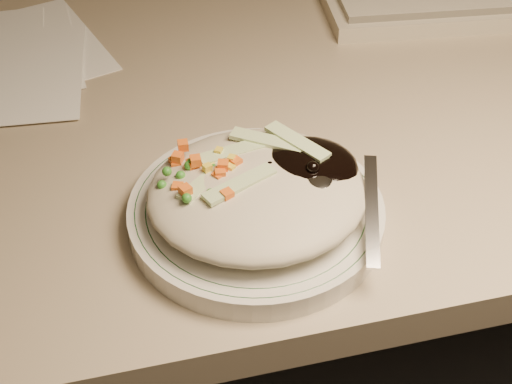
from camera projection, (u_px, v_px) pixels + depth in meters
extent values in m
cube|color=gray|center=(288.00, 96.00, 0.83)|extent=(1.40, 0.70, 0.04)
cylinder|color=silver|center=(256.00, 214.00, 0.64)|extent=(0.23, 0.23, 0.02)
torus|color=#144723|center=(256.00, 205.00, 0.63)|extent=(0.22, 0.22, 0.00)
torus|color=#144723|center=(256.00, 205.00, 0.63)|extent=(0.20, 0.20, 0.00)
ellipsoid|color=#B1A88F|center=(257.00, 192.00, 0.61)|extent=(0.19, 0.18, 0.04)
ellipsoid|color=black|center=(303.00, 169.00, 0.63)|extent=(0.10, 0.09, 0.03)
ellipsoid|color=orange|center=(202.00, 184.00, 0.62)|extent=(0.08, 0.08, 0.02)
sphere|color=black|center=(270.00, 167.00, 0.62)|extent=(0.01, 0.01, 0.01)
sphere|color=black|center=(300.00, 158.00, 0.63)|extent=(0.01, 0.01, 0.01)
sphere|color=black|center=(327.00, 156.00, 0.62)|extent=(0.01, 0.01, 0.01)
sphere|color=black|center=(315.00, 153.00, 0.64)|extent=(0.01, 0.01, 0.01)
sphere|color=black|center=(313.00, 168.00, 0.61)|extent=(0.01, 0.01, 0.01)
sphere|color=black|center=(299.00, 163.00, 0.62)|extent=(0.01, 0.01, 0.01)
sphere|color=black|center=(308.00, 154.00, 0.63)|extent=(0.01, 0.01, 0.01)
cube|color=orange|center=(196.00, 161.00, 0.61)|extent=(0.01, 0.01, 0.01)
cube|color=orange|center=(219.00, 184.00, 0.60)|extent=(0.01, 0.01, 0.01)
cube|color=orange|center=(178.00, 158.00, 0.62)|extent=(0.01, 0.01, 0.01)
cube|color=orange|center=(223.00, 166.00, 0.61)|extent=(0.01, 0.01, 0.01)
cube|color=orange|center=(220.00, 174.00, 0.60)|extent=(0.01, 0.01, 0.01)
cube|color=orange|center=(175.00, 162.00, 0.63)|extent=(0.01, 0.01, 0.01)
cube|color=orange|center=(193.00, 164.00, 0.62)|extent=(0.01, 0.01, 0.01)
cube|color=orange|center=(219.00, 177.00, 0.60)|extent=(0.01, 0.01, 0.01)
cube|color=orange|center=(236.00, 163.00, 0.61)|extent=(0.01, 0.01, 0.01)
cube|color=orange|center=(183.00, 145.00, 0.63)|extent=(0.01, 0.01, 0.01)
cube|color=orange|center=(185.00, 190.00, 0.59)|extent=(0.01, 0.01, 0.01)
cube|color=orange|center=(227.00, 195.00, 0.58)|extent=(0.01, 0.01, 0.01)
cube|color=orange|center=(178.00, 188.00, 0.60)|extent=(0.01, 0.01, 0.01)
cube|color=orange|center=(177.00, 165.00, 0.63)|extent=(0.01, 0.01, 0.01)
sphere|color=#388C28|center=(218.00, 171.00, 0.61)|extent=(0.01, 0.01, 0.01)
sphere|color=#388C28|center=(187.00, 198.00, 0.58)|extent=(0.01, 0.01, 0.01)
sphere|color=#388C28|center=(181.00, 175.00, 0.61)|extent=(0.01, 0.01, 0.01)
sphere|color=#388C28|center=(167.00, 171.00, 0.60)|extent=(0.01, 0.01, 0.01)
sphere|color=#388C28|center=(213.00, 168.00, 0.62)|extent=(0.01, 0.01, 0.01)
sphere|color=#388C28|center=(228.00, 194.00, 0.60)|extent=(0.01, 0.01, 0.01)
sphere|color=#388C28|center=(202.00, 180.00, 0.61)|extent=(0.01, 0.01, 0.01)
sphere|color=#388C28|center=(198.00, 196.00, 0.60)|extent=(0.01, 0.01, 0.01)
sphere|color=#388C28|center=(162.00, 185.00, 0.60)|extent=(0.01, 0.01, 0.01)
sphere|color=#388C28|center=(191.00, 163.00, 0.61)|extent=(0.01, 0.01, 0.01)
sphere|color=#388C28|center=(189.00, 165.00, 0.61)|extent=(0.01, 0.01, 0.01)
sphere|color=#388C28|center=(184.00, 188.00, 0.60)|extent=(0.01, 0.01, 0.01)
sphere|color=#388C28|center=(211.00, 193.00, 0.59)|extent=(0.01, 0.01, 0.01)
sphere|color=#388C28|center=(236.00, 154.00, 0.63)|extent=(0.01, 0.01, 0.01)
cube|color=yellow|center=(212.00, 169.00, 0.62)|extent=(0.01, 0.01, 0.01)
cube|color=yellow|center=(231.00, 169.00, 0.61)|extent=(0.01, 0.01, 0.01)
cube|color=yellow|center=(199.00, 168.00, 0.62)|extent=(0.01, 0.01, 0.01)
cube|color=yellow|center=(207.00, 168.00, 0.61)|extent=(0.01, 0.01, 0.01)
cube|color=yellow|center=(202.00, 181.00, 0.61)|extent=(0.01, 0.01, 0.01)
cube|color=yellow|center=(231.00, 159.00, 0.61)|extent=(0.01, 0.01, 0.01)
cube|color=yellow|center=(219.00, 152.00, 0.63)|extent=(0.01, 0.01, 0.01)
cube|color=yellow|center=(213.00, 180.00, 0.61)|extent=(0.01, 0.01, 0.01)
cube|color=#B2D18C|center=(236.00, 151.00, 0.63)|extent=(0.07, 0.03, 0.00)
cube|color=#B2D18C|center=(267.00, 141.00, 0.64)|extent=(0.06, 0.05, 0.00)
cube|color=#B2D18C|center=(209.00, 179.00, 0.60)|extent=(0.06, 0.06, 0.00)
cube|color=#B2D18C|center=(297.00, 141.00, 0.63)|extent=(0.05, 0.07, 0.00)
cube|color=#B2D18C|center=(264.00, 185.00, 0.60)|extent=(0.07, 0.03, 0.00)
cube|color=#B2D18C|center=(240.00, 184.00, 0.59)|extent=(0.07, 0.04, 0.00)
ellipsoid|color=silver|center=(314.00, 177.00, 0.61)|extent=(0.05, 0.06, 0.01)
cube|color=silver|center=(372.00, 210.00, 0.60)|extent=(0.05, 0.11, 0.03)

